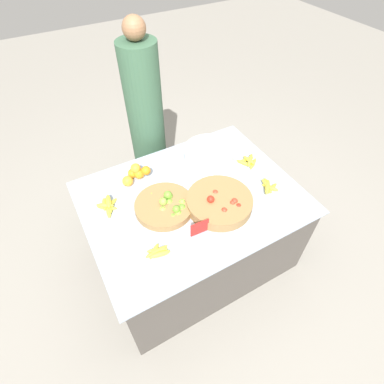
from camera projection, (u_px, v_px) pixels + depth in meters
The scene contains 12 objects.
ground_plane at pixel (192, 252), 2.61m from camera, with size 12.00×12.00×0.00m, color gray.
market_table at pixel (192, 227), 2.35m from camera, with size 1.47×1.13×0.72m.
lime_bowl at pixel (165, 206), 1.99m from camera, with size 0.39×0.39×0.10m.
tomato_basket at pixel (220, 202), 2.00m from camera, with size 0.44×0.44×0.11m.
orange_pile at pixel (136, 174), 2.16m from camera, with size 0.22×0.14×0.12m.
metal_bowl at pixel (209, 153), 2.35m from camera, with size 0.40×0.40×0.08m.
price_sign at pixel (200, 228), 1.84m from camera, with size 0.12×0.01×0.11m.
banana_bunch_front_left at pixel (249, 161), 2.30m from camera, with size 0.16×0.15×0.05m.
banana_bunch_middle_right at pixel (157, 252), 1.77m from camera, with size 0.15×0.11×0.03m.
banana_bunch_back_center at pixel (269, 187), 2.12m from camera, with size 0.16×0.16×0.06m.
banana_bunch_front_center at pixel (108, 206), 2.00m from camera, with size 0.15×0.19×0.06m.
vendor_person at pixel (147, 129), 2.54m from camera, with size 0.29×0.29×1.65m.
Camera 1 is at (-0.68, -1.21, 2.28)m, focal length 28.00 mm.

